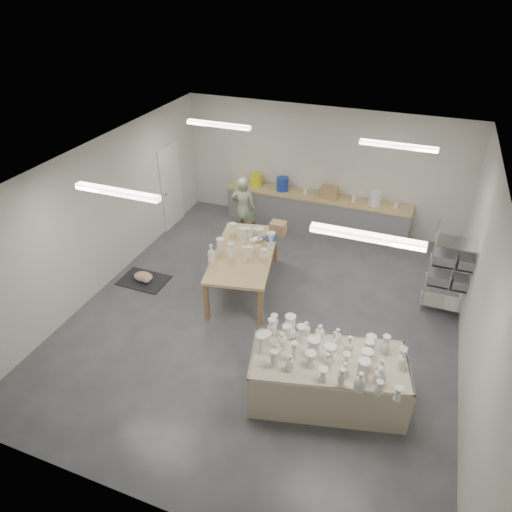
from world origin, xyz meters
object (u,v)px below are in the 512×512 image
at_px(drying_table, 327,376).
at_px(red_stool, 248,222).
at_px(work_table, 247,249).
at_px(potter, 243,209).

relative_size(drying_table, red_stool, 6.07).
bearing_deg(work_table, drying_table, -57.86).
xyz_separation_m(drying_table, red_stool, (-3.04, 4.36, -0.14)).
bearing_deg(work_table, red_stool, 100.08).
relative_size(drying_table, work_table, 1.00).
distance_m(drying_table, red_stool, 5.32).
height_order(drying_table, work_table, work_table).
bearing_deg(drying_table, red_stool, 111.27).
bearing_deg(drying_table, work_table, 120.15).
height_order(work_table, potter, potter).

